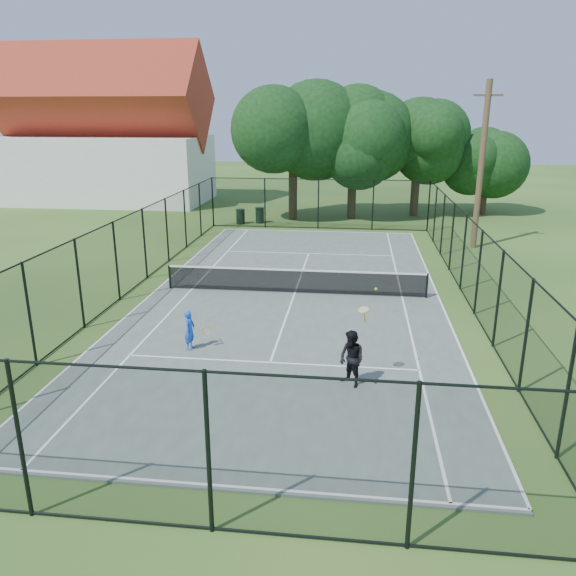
# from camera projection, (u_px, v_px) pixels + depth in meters

# --- Properties ---
(ground) EXTENTS (120.00, 120.00, 0.00)m
(ground) POSITION_uv_depth(u_px,v_px,m) (295.00, 294.00, 21.82)
(ground) COLOR #2A4C1A
(tennis_court) EXTENTS (11.00, 24.00, 0.06)m
(tennis_court) POSITION_uv_depth(u_px,v_px,m) (295.00, 294.00, 21.81)
(tennis_court) COLOR #4D5B52
(tennis_court) RESTS_ON ground
(tennis_net) EXTENTS (10.08, 0.08, 0.95)m
(tennis_net) POSITION_uv_depth(u_px,v_px,m) (295.00, 280.00, 21.65)
(tennis_net) COLOR black
(tennis_net) RESTS_ON tennis_court
(fence) EXTENTS (13.10, 26.10, 3.00)m
(fence) POSITION_uv_depth(u_px,v_px,m) (295.00, 257.00, 21.37)
(fence) COLOR black
(fence) RESTS_ON ground
(tree_near_left) EXTENTS (6.60, 6.60, 8.61)m
(tree_near_left) POSITION_uv_depth(u_px,v_px,m) (293.00, 136.00, 35.66)
(tree_near_left) COLOR #332114
(tree_near_left) RESTS_ON ground
(tree_near_mid) EXTENTS (6.00, 6.00, 7.85)m
(tree_near_mid) POSITION_uv_depth(u_px,v_px,m) (354.00, 144.00, 36.05)
(tree_near_mid) COLOR #332114
(tree_near_mid) RESTS_ON ground
(tree_near_right) EXTENTS (5.18, 5.18, 7.15)m
(tree_near_right) POSITION_uv_depth(u_px,v_px,m) (418.00, 147.00, 37.06)
(tree_near_right) COLOR #332114
(tree_near_right) RESTS_ON ground
(tree_far_right) EXTENTS (4.76, 4.76, 6.30)m
(tree_far_right) POSITION_uv_depth(u_px,v_px,m) (487.00, 157.00, 37.91)
(tree_far_right) COLOR #332114
(tree_far_right) RESTS_ON ground
(building) EXTENTS (15.30, 8.15, 11.87)m
(building) POSITION_uv_depth(u_px,v_px,m) (106.00, 137.00, 43.12)
(building) COLOR silver
(building) RESTS_ON ground
(trash_bin_left) EXTENTS (0.58, 0.58, 0.93)m
(trash_bin_left) POSITION_uv_depth(u_px,v_px,m) (241.00, 216.00, 35.42)
(trash_bin_left) COLOR black
(trash_bin_left) RESTS_ON ground
(trash_bin_right) EXTENTS (0.58, 0.58, 0.98)m
(trash_bin_right) POSITION_uv_depth(u_px,v_px,m) (260.00, 215.00, 35.74)
(trash_bin_right) COLOR black
(trash_bin_right) RESTS_ON ground
(utility_pole) EXTENTS (1.40, 0.30, 8.30)m
(utility_pole) POSITION_uv_depth(u_px,v_px,m) (481.00, 166.00, 28.12)
(utility_pole) COLOR #4C3823
(utility_pole) RESTS_ON ground
(player_blue) EXTENTS (0.75, 0.48, 1.20)m
(player_blue) POSITION_uv_depth(u_px,v_px,m) (190.00, 330.00, 16.49)
(player_blue) COLOR blue
(player_blue) RESTS_ON tennis_court
(player_black) EXTENTS (1.03, 0.96, 2.51)m
(player_black) POSITION_uv_depth(u_px,v_px,m) (352.00, 359.00, 14.22)
(player_black) COLOR black
(player_black) RESTS_ON tennis_court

